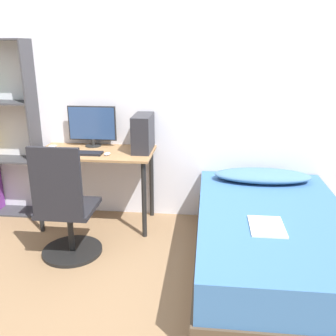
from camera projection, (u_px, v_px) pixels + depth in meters
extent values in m
plane|color=#846647|center=(116.00, 300.00, 2.66)|extent=(14.00, 14.00, 0.00)
cube|color=silver|center=(146.00, 96.00, 3.67)|extent=(8.00, 0.05, 2.50)
cube|color=#997047|center=(95.00, 152.00, 3.59)|extent=(1.11, 0.56, 0.02)
cylinder|color=black|center=(39.00, 196.00, 3.54)|extent=(0.04, 0.04, 0.74)
cylinder|color=black|center=(144.00, 200.00, 3.44)|extent=(0.04, 0.04, 0.74)
cylinder|color=black|center=(58.00, 179.00, 3.98)|extent=(0.04, 0.04, 0.74)
cylinder|color=black|center=(152.00, 183.00, 3.87)|extent=(0.04, 0.04, 0.74)
cube|color=#38383D|center=(35.00, 132.00, 3.75)|extent=(0.02, 0.26, 1.78)
cube|color=#38383D|center=(13.00, 211.00, 4.07)|extent=(0.68, 0.26, 0.02)
cube|color=#38383D|center=(6.00, 159.00, 3.88)|extent=(0.68, 0.26, 0.02)
cylinder|color=black|center=(73.00, 251.00, 3.27)|extent=(0.51, 0.51, 0.03)
cylinder|color=black|center=(71.00, 230.00, 3.21)|extent=(0.05, 0.05, 0.37)
cube|color=black|center=(69.00, 208.00, 3.14)|extent=(0.45, 0.45, 0.04)
cube|color=black|center=(56.00, 183.00, 2.85)|extent=(0.40, 0.04, 0.56)
cube|color=#4C3D2D|center=(270.00, 258.00, 2.97)|extent=(1.18, 1.95, 0.23)
cube|color=#38669E|center=(273.00, 230.00, 2.89)|extent=(1.14, 1.91, 0.28)
ellipsoid|color=teal|center=(263.00, 176.00, 3.51)|extent=(0.90, 0.36, 0.11)
cube|color=silver|center=(267.00, 226.00, 2.63)|extent=(0.24, 0.32, 0.01)
cylinder|color=black|center=(93.00, 146.00, 3.76)|extent=(0.16, 0.16, 0.01)
cylinder|color=black|center=(93.00, 142.00, 3.75)|extent=(0.04, 0.04, 0.06)
cube|color=black|center=(92.00, 123.00, 3.70)|extent=(0.48, 0.01, 0.34)
cube|color=navy|center=(92.00, 123.00, 3.69)|extent=(0.46, 0.01, 0.32)
cube|color=black|center=(82.00, 153.00, 3.48)|extent=(0.38, 0.12, 0.02)
cube|color=#232328|center=(143.00, 133.00, 3.55)|extent=(0.17, 0.38, 0.35)
ellipsoid|color=silver|center=(107.00, 154.00, 3.46)|extent=(0.06, 0.09, 0.02)
cube|color=#B7B7BC|center=(51.00, 147.00, 3.71)|extent=(0.07, 0.14, 0.01)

